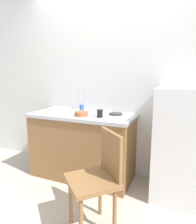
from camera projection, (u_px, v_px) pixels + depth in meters
name	position (u px, v px, depth m)	size (l,w,h in m)	color
ground_plane	(82.00, 210.00, 2.04)	(8.00, 8.00, 0.00)	#BCB2A3
back_wall	(115.00, 82.00, 2.71)	(4.80, 0.10, 2.55)	silver
cabinet_base	(83.00, 147.00, 2.68)	(1.33, 0.60, 0.83)	olive
countertop	(82.00, 115.00, 2.60)	(1.37, 0.64, 0.04)	#B7B7BC
faucet	(81.00, 101.00, 2.85)	(0.02, 0.02, 0.26)	#B7B7BC
refrigerator	(182.00, 144.00, 2.17)	(0.58, 0.58, 1.24)	white
chair	(98.00, 176.00, 1.72)	(0.57, 0.57, 0.89)	olive
dish_tray	(60.00, 110.00, 2.75)	(0.28, 0.20, 0.05)	white
terracotta_bowl	(81.00, 114.00, 2.46)	(0.17, 0.17, 0.05)	#B25B33
hotplate	(116.00, 114.00, 2.53)	(0.17, 0.17, 0.02)	#2D2D2D
cup_blue	(82.00, 108.00, 2.72)	(0.06, 0.06, 0.10)	blue
cup_black	(100.00, 113.00, 2.37)	(0.07, 0.07, 0.09)	black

